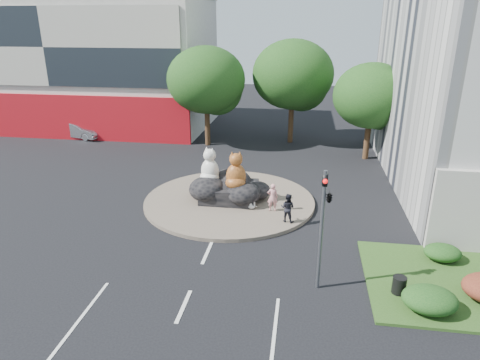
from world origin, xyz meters
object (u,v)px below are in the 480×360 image
(cat_tabby, at_px, (236,170))
(pedestrian_pink, at_px, (273,197))
(cat_white, at_px, (210,165))
(parked_car, at_px, (79,130))
(litter_bin, at_px, (399,285))
(kitten_calico, at_px, (205,195))
(pedestrian_dark, at_px, (288,208))
(kitten_white, at_px, (252,202))

(cat_tabby, distance_m, pedestrian_pink, 2.62)
(cat_white, relative_size, parked_car, 0.48)
(cat_white, distance_m, litter_bin, 12.57)
(kitten_calico, bearing_deg, litter_bin, 10.89)
(cat_white, height_order, parked_car, cat_white)
(cat_white, height_order, pedestrian_dark, cat_white)
(kitten_white, bearing_deg, kitten_calico, 131.60)
(pedestrian_dark, bearing_deg, cat_white, -13.87)
(cat_white, distance_m, kitten_calico, 1.77)
(pedestrian_pink, distance_m, litter_bin, 8.74)
(pedestrian_pink, relative_size, parked_car, 0.36)
(kitten_calico, distance_m, pedestrian_pink, 3.98)
(kitten_white, height_order, pedestrian_dark, pedestrian_dark)
(pedestrian_pink, bearing_deg, cat_white, -23.37)
(kitten_calico, bearing_deg, pedestrian_dark, 28.15)
(kitten_calico, relative_size, parked_car, 0.21)
(cat_white, height_order, litter_bin, cat_white)
(cat_tabby, distance_m, litter_bin, 10.95)
(cat_white, bearing_deg, litter_bin, -14.55)
(kitten_calico, xyz_separation_m, pedestrian_pink, (3.93, -0.58, 0.34))
(cat_tabby, distance_m, kitten_white, 2.01)
(pedestrian_dark, xyz_separation_m, litter_bin, (4.60, -5.54, -0.50))
(cat_white, xyz_separation_m, litter_bin, (9.30, -8.28, -1.71))
(cat_tabby, distance_m, kitten_calico, 2.34)
(cat_white, relative_size, litter_bin, 3.08)
(kitten_white, relative_size, parked_car, 0.18)
(cat_white, relative_size, pedestrian_dark, 1.40)
(kitten_white, xyz_separation_m, pedestrian_pink, (1.17, -0.13, 0.39))
(pedestrian_pink, bearing_deg, pedestrian_dark, 122.85)
(kitten_white, distance_m, pedestrian_dark, 2.50)
(kitten_calico, bearing_deg, cat_white, 132.57)
(cat_white, bearing_deg, pedestrian_dark, -3.05)
(kitten_white, xyz_separation_m, pedestrian_dark, (2.05, -1.39, 0.37))
(cat_tabby, bearing_deg, cat_white, 150.59)
(kitten_calico, height_order, litter_bin, kitten_calico)
(cat_tabby, relative_size, litter_bin, 3.08)
(kitten_calico, distance_m, litter_bin, 11.95)
(kitten_white, bearing_deg, parked_car, 103.07)
(cat_white, distance_m, kitten_white, 3.37)
(pedestrian_pink, relative_size, litter_bin, 2.26)
(pedestrian_dark, bearing_deg, pedestrian_pink, -38.66)
(kitten_calico, height_order, kitten_white, kitten_calico)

